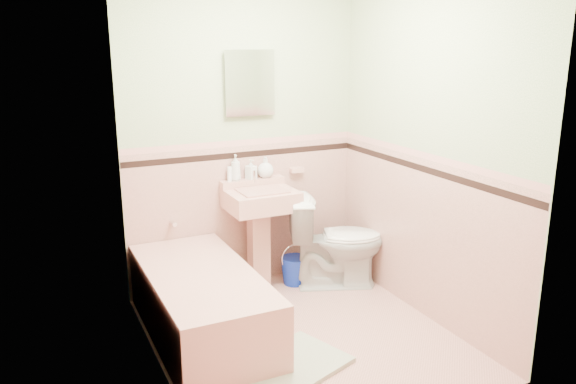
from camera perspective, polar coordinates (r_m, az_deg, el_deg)
name	(u,v)px	position (r m, az deg, el deg)	size (l,w,h in m)	color
floor	(303,337)	(4.19, 1.52, -14.16)	(2.20, 2.20, 0.00)	#D29789
wall_back	(243,139)	(4.73, -4.47, 5.31)	(2.50, 2.50, 0.00)	beige
wall_front	(408,206)	(2.84, 11.84, -1.40)	(2.50, 2.50, 0.00)	beige
wall_left	(151,179)	(3.42, -13.44, 1.24)	(2.50, 2.50, 0.00)	beige
wall_right	(427,151)	(4.29, 13.66, 3.94)	(2.50, 2.50, 0.00)	beige
wainscot_back	(245,215)	(4.87, -4.26, -2.28)	(2.00, 2.00, 0.00)	#D59C8E
wainscot_front	(400,327)	(3.09, 11.06, -13.00)	(2.00, 2.00, 0.00)	#D59C8E
wainscot_left	(160,283)	(3.62, -12.64, -8.79)	(2.20, 2.20, 0.00)	#D59C8E
wainscot_right	(421,236)	(4.44, 13.03, -4.33)	(2.20, 2.20, 0.00)	#D59C8E
accent_back	(244,155)	(4.74, -4.36, 3.72)	(2.00, 2.00, 0.00)	black
accent_front	(404,231)	(2.89, 11.49, -3.79)	(2.00, 2.00, 0.00)	black
accent_left	(156,201)	(3.45, -13.02, -0.83)	(2.20, 2.20, 0.00)	black
accent_right	(424,169)	(4.30, 13.37, 2.22)	(2.20, 2.20, 0.00)	black
cap_back	(244,143)	(4.72, -4.38, 4.92)	(2.00, 2.00, 0.00)	tan
cap_front	(406,211)	(2.86, 11.60, -1.89)	(2.00, 2.00, 0.00)	tan
cap_left	(155,184)	(3.43, -13.12, 0.78)	(2.20, 2.20, 0.00)	tan
cap_right	(425,156)	(4.28, 13.44, 3.53)	(2.20, 2.20, 0.00)	tan
bathtub	(202,306)	(4.15, -8.52, -11.12)	(0.70, 1.50, 0.45)	tan
tub_faucet	(173,223)	(4.65, -11.35, -2.99)	(0.04, 0.04, 0.12)	silver
sink	(262,241)	(4.74, -2.65, -4.89)	(0.55, 0.48, 0.86)	tan
sink_faucet	(254,176)	(4.72, -3.39, 1.58)	(0.02, 0.02, 0.10)	silver
medicine_cabinet	(249,83)	(4.67, -3.86, 10.75)	(0.38, 0.04, 0.48)	white
soap_dish	(297,170)	(4.94, 0.86, 2.21)	(0.12, 0.07, 0.04)	tan
soap_bottle_left	(236,168)	(4.69, -5.23, 2.43)	(0.08, 0.08, 0.22)	#B2B2B2
soap_bottle_mid	(251,169)	(4.74, -3.70, 2.27)	(0.07, 0.08, 0.16)	#B2B2B2
soap_bottle_right	(265,167)	(4.79, -2.26, 2.48)	(0.13, 0.13, 0.17)	#B2B2B2
tube	(229,174)	(4.68, -5.83, 1.79)	(0.04, 0.04, 0.12)	white
toilet	(336,241)	(4.86, 4.83, -4.86)	(0.44, 0.77, 0.79)	white
bucket	(295,270)	(4.97, 0.66, -7.80)	(0.24, 0.24, 0.24)	#0E2BB3
bath_mat	(288,367)	(3.82, -0.01, -17.00)	(0.75, 0.50, 0.03)	#A2AC8F
shoe	(275,356)	(3.84, -1.31, -16.01)	(0.15, 0.07, 0.06)	#BF1E59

